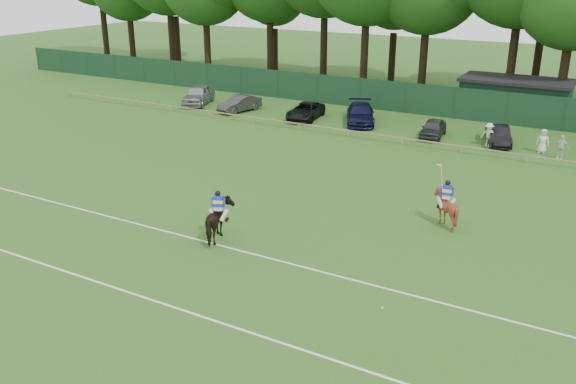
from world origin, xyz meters
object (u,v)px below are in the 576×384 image
Objects in this scene: horse_dark at (219,221)px; spectator_right at (543,141)px; horse_chestnut at (445,208)px; suv_black at (305,111)px; hatch_grey at (433,128)px; spectator_mid at (561,147)px; polo_ball at (382,308)px; sedan_grey at (240,104)px; estate_black at (498,135)px; spectator_left at (489,135)px; utility_shed at (515,98)px; sedan_navy at (360,114)px; sedan_silver at (198,95)px.

spectator_right is at bearing -136.95° from horse_dark.
suv_black is (-15.39, 15.18, -0.22)m from horse_chestnut.
spectator_mid is (8.48, -1.19, 0.15)m from hatch_grey.
sedan_grey is at bearing 132.79° from polo_ball.
spectator_mid is at bearing 11.76° from sedan_grey.
spectator_right is (10.53, 21.09, -0.11)m from horse_dark.
polo_ball is (0.82, -23.65, -0.59)m from estate_black.
spectator_left is 0.19× the size of utility_shed.
horse_dark is at bearing -119.96° from spectator_mid.
spectator_left is (3.92, -0.52, 0.18)m from hatch_grey.
spectator_right reaches higher than estate_black.
spectator_right is at bearing 8.13° from spectator_left.
sedan_navy is at bearing 168.73° from spectator_right.
sedan_navy is at bearing 170.87° from spectator_mid.
sedan_navy is at bearing -141.10° from utility_shed.
hatch_grey is (20.98, -0.49, -0.20)m from sedan_silver.
horse_dark reaches higher than sedan_navy.
spectator_left is at bearing 171.74° from spectator_mid.
sedan_navy reaches higher than suv_black.
sedan_silver is at bearing 172.86° from hatch_grey.
sedan_navy is at bearing 163.19° from hatch_grey.
suv_black is 0.54× the size of utility_shed.
polo_ball is at bearing -82.01° from spectator_left.
horse_chestnut is at bearing -52.48° from suv_black.
hatch_grey is at bearing 164.94° from estate_black.
suv_black is 18.89m from spectator_mid.
sedan_grey is 1.02× the size of estate_black.
polo_ball is (21.51, -23.24, -0.60)m from sedan_grey.
spectator_left reaches higher than spectator_right.
spectator_left is at bearing -33.89° from sedan_navy.
spectator_mid is 22.40m from polo_ball.
sedan_navy is 1.31× the size of estate_black.
spectator_right is at bearing -9.86° from suv_black.
spectator_left is 17.91× the size of polo_ball.
spectator_mid is 1.46m from spectator_right.
horse_chestnut is 0.20× the size of utility_shed.
spectator_left is (9.97, -1.69, 0.08)m from sedan_navy.
hatch_grey is at bearing 14.63° from sedan_grey.
sedan_grey is 22.12m from utility_shed.
horse_chestnut is (8.26, 6.52, -0.06)m from horse_dark.
suv_black is at bearing 172.55° from hatch_grey.
suv_black is at bearing -92.24° from horse_dark.
hatch_grey is 9.91m from utility_shed.
horse_dark is at bearing -44.21° from sedan_grey.
sedan_grey is 31.67m from polo_ball.
spectator_mid is 0.19× the size of utility_shed.
sedan_navy is at bearing 114.68° from polo_ball.
estate_black is at bearing -7.80° from suv_black.
horse_chestnut is 18.74× the size of polo_ball.
utility_shed reaches higher than spectator_right.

